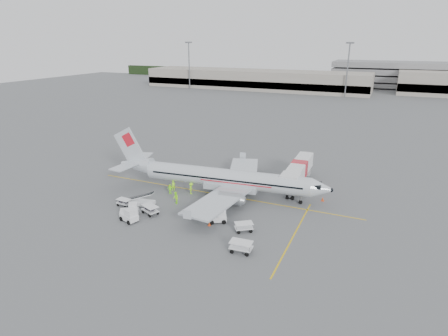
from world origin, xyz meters
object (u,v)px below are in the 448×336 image
(jet_bridge, at_px, (299,174))
(tug_mid, at_px, (129,215))
(tug_fore, at_px, (217,216))
(tug_aft, at_px, (129,210))
(belt_loader, at_px, (141,197))
(aircraft, at_px, (226,166))

(jet_bridge, height_order, tug_mid, jet_bridge)
(tug_fore, height_order, tug_aft, tug_aft)
(tug_fore, bearing_deg, belt_loader, 150.81)
(aircraft, xyz_separation_m, jet_bridge, (9.55, 8.15, -2.57))
(jet_bridge, relative_size, tug_fore, 6.90)
(jet_bridge, bearing_deg, tug_aft, -133.53)
(tug_fore, relative_size, tug_mid, 0.97)
(jet_bridge, distance_m, tug_mid, 28.18)
(aircraft, bearing_deg, tug_fore, -79.39)
(tug_fore, bearing_deg, tug_aft, 167.63)
(tug_fore, height_order, tug_mid, tug_mid)
(belt_loader, distance_m, tug_aft, 3.66)
(aircraft, distance_m, jet_bridge, 12.81)
(belt_loader, bearing_deg, aircraft, 32.80)
(jet_bridge, distance_m, belt_loader, 25.73)
(tug_mid, bearing_deg, tug_aft, 143.46)
(belt_loader, height_order, tug_mid, belt_loader)
(belt_loader, relative_size, tug_aft, 2.09)
(jet_bridge, distance_m, tug_fore, 18.58)
(belt_loader, bearing_deg, tug_aft, -89.99)
(belt_loader, bearing_deg, tug_mid, -82.09)
(jet_bridge, relative_size, tug_aft, 6.69)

